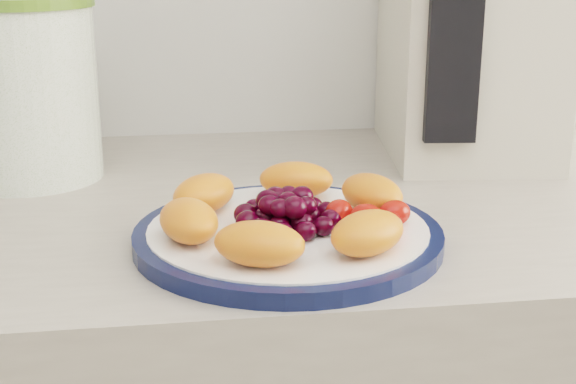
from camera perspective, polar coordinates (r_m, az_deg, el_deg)
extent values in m
cylinder|color=#0F183C|center=(0.73, 0.00, -3.19)|extent=(0.28, 0.28, 0.01)
cylinder|color=white|center=(0.73, 0.00, -3.12)|extent=(0.25, 0.25, 0.02)
cylinder|color=#476F23|center=(0.96, -18.21, 6.60)|extent=(0.17, 0.17, 0.20)
cylinder|color=olive|center=(0.95, -18.80, 12.74)|extent=(0.18, 0.18, 0.01)
cube|color=beige|center=(1.05, 12.70, 11.74)|extent=(0.22, 0.29, 0.34)
cube|color=black|center=(0.90, 11.80, 11.26)|extent=(0.06, 0.03, 0.25)
ellipsoid|color=orange|center=(0.77, 5.99, -0.09)|extent=(0.07, 0.09, 0.04)
ellipsoid|color=orange|center=(0.81, 0.58, 0.90)|extent=(0.08, 0.06, 0.04)
ellipsoid|color=orange|center=(0.77, -5.99, -0.10)|extent=(0.08, 0.09, 0.04)
ellipsoid|color=orange|center=(0.69, -7.07, -2.03)|extent=(0.06, 0.08, 0.04)
ellipsoid|color=orange|center=(0.64, -2.05, -3.69)|extent=(0.09, 0.07, 0.04)
ellipsoid|color=orange|center=(0.66, 5.68, -2.91)|extent=(0.09, 0.08, 0.04)
ellipsoid|color=black|center=(0.72, 0.00, -1.72)|extent=(0.02, 0.02, 0.02)
ellipsoid|color=black|center=(0.72, 1.55, -1.71)|extent=(0.02, 0.02, 0.02)
ellipsoid|color=black|center=(0.74, 0.57, -1.35)|extent=(0.02, 0.02, 0.02)
ellipsoid|color=black|center=(0.74, -0.95, -1.44)|extent=(0.02, 0.02, 0.02)
ellipsoid|color=black|center=(0.72, -1.56, -1.81)|extent=(0.02, 0.02, 0.02)
ellipsoid|color=black|center=(0.70, -0.60, -2.33)|extent=(0.02, 0.02, 0.02)
ellipsoid|color=black|center=(0.71, 0.99, -2.18)|extent=(0.02, 0.02, 0.02)
ellipsoid|color=black|center=(0.74, 2.76, -1.40)|extent=(0.02, 0.02, 0.02)
ellipsoid|color=black|center=(0.75, 1.77, -1.04)|extent=(0.02, 0.02, 0.02)
ellipsoid|color=black|center=(0.76, 0.35, -0.81)|extent=(0.02, 0.02, 0.02)
ellipsoid|color=black|center=(0.76, -1.15, -0.84)|extent=(0.02, 0.02, 0.02)
ellipsoid|color=black|center=(0.74, -2.38, -1.20)|extent=(0.02, 0.02, 0.02)
ellipsoid|color=black|center=(0.73, -3.02, -1.61)|extent=(0.02, 0.02, 0.02)
ellipsoid|color=black|center=(0.71, -2.88, -2.13)|extent=(0.02, 0.02, 0.02)
ellipsoid|color=black|center=(0.69, -1.92, -2.63)|extent=(0.02, 0.02, 0.02)
ellipsoid|color=black|center=(0.69, -0.39, -2.88)|extent=(0.02, 0.02, 0.02)
ellipsoid|color=black|center=(0.69, 1.26, -2.80)|extent=(0.02, 0.02, 0.02)
ellipsoid|color=black|center=(0.70, 2.53, -2.44)|extent=(0.02, 0.02, 0.02)
ellipsoid|color=black|center=(0.72, 3.06, -1.94)|extent=(0.02, 0.02, 0.02)
ellipsoid|color=black|center=(0.72, 0.00, -0.72)|extent=(0.02, 0.02, 0.02)
ellipsoid|color=black|center=(0.73, 0.98, -0.36)|extent=(0.02, 0.02, 0.02)
ellipsoid|color=black|center=(0.73, 0.05, -0.27)|extent=(0.02, 0.02, 0.02)
ellipsoid|color=black|center=(0.73, -0.91, -0.35)|extent=(0.02, 0.02, 0.02)
ellipsoid|color=black|center=(0.72, -1.46, -0.61)|extent=(0.02, 0.02, 0.02)
ellipsoid|color=black|center=(0.71, -1.34, -0.94)|extent=(0.02, 0.02, 0.02)
ellipsoid|color=black|center=(0.70, -0.57, -1.18)|extent=(0.02, 0.02, 0.02)
ellipsoid|color=black|center=(0.70, 0.48, -1.15)|extent=(0.02, 0.02, 0.02)
ellipsoid|color=black|center=(0.71, 1.29, -0.98)|extent=(0.02, 0.02, 0.02)
ellipsoid|color=red|center=(0.72, 5.57, -1.75)|extent=(0.03, 0.03, 0.02)
ellipsoid|color=red|center=(0.73, 7.58, -1.48)|extent=(0.03, 0.03, 0.02)
ellipsoid|color=red|center=(0.70, 7.05, -2.33)|extent=(0.04, 0.04, 0.02)
ellipsoid|color=red|center=(0.73, 3.65, -1.45)|extent=(0.04, 0.04, 0.02)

